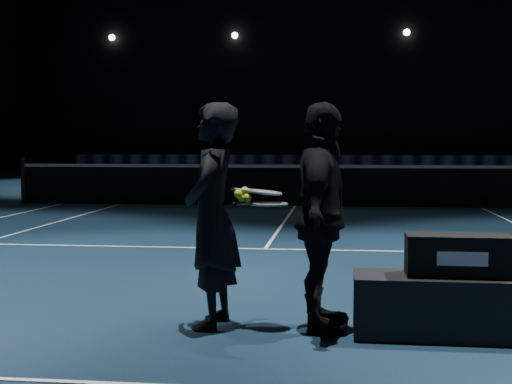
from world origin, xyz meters
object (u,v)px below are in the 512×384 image
player_bench (458,306)px  tennis_balls (245,196)px  player_b (321,217)px  racket_lower (269,204)px  player_a (212,216)px  racket_upper (264,192)px  racket_bag (459,255)px

player_bench → tennis_balls: tennis_balls is taller
player_b → racket_lower: (-0.40, 0.01, 0.09)m
player_b → racket_lower: size_ratio=2.59×
player_a → tennis_balls: bearing=94.0°
racket_upper → player_b: bearing=-9.1°
player_bench → racket_bag: (0.00, 0.00, 0.38)m
racket_lower → racket_upper: (-0.05, 0.04, 0.09)m
player_b → tennis_balls: bearing=91.1°
player_bench → racket_bag: racket_bag is taller
racket_bag → racket_upper: (-1.47, 0.12, 0.45)m
racket_upper → player_a: bearing=-178.3°
player_a → player_b: 0.85m
player_bench → racket_upper: 1.69m
player_b → racket_upper: bearing=86.5°
player_b → racket_lower: bearing=91.6°
player_b → player_a: bearing=91.6°
player_a → racket_lower: bearing=92.9°
racket_bag → tennis_balls: 1.67m
player_bench → player_b: 1.21m
player_bench → racket_upper: (-1.47, 0.12, 0.83)m
player_b → racket_bag: bearing=-91.4°
racket_lower → racket_upper: size_ratio=1.00×
racket_upper → tennis_balls: size_ratio=5.67×
player_bench → racket_lower: 1.60m
player_b → racket_lower: 0.41m
player_b → racket_upper: 0.49m
racket_bag → racket_upper: 1.54m
player_bench → racket_bag: 0.38m
player_a → racket_lower: 0.46m
racket_bag → player_a: player_a is taller
racket_upper → tennis_balls: (-0.15, -0.03, -0.03)m
player_b → racket_upper: (-0.45, 0.05, 0.18)m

